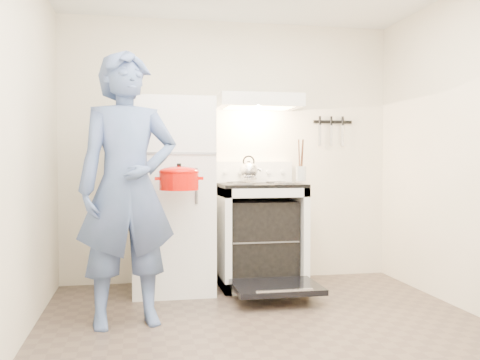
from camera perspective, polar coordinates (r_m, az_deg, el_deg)
name	(u,v)px	position (r m, az deg, el deg)	size (l,w,h in m)	color
floor	(277,339)	(3.62, 3.93, -16.57)	(3.60, 3.60, 0.00)	brown
back_wall	(229,151)	(5.20, -1.13, 3.06)	(3.20, 0.02, 2.50)	#F4E6CB
refrigerator	(172,195)	(4.79, -7.27, -1.65)	(0.70, 0.70, 1.70)	white
stove_body	(260,236)	(4.97, 2.15, -6.02)	(0.76, 0.65, 0.92)	white
cooktop	(260,185)	(4.93, 2.15, -0.54)	(0.76, 0.65, 0.03)	black
backsplash	(253,172)	(5.20, 1.45, 0.86)	(0.76, 0.07, 0.20)	white
oven_door	(276,287)	(4.47, 3.90, -11.32)	(0.70, 0.54, 0.04)	black
oven_rack	(260,238)	(4.97, 2.15, -6.25)	(0.60, 0.52, 0.01)	slate
range_hood	(258,102)	(5.03, 1.97, 8.35)	(0.76, 0.50, 0.12)	white
knife_strip	(333,122)	(5.47, 9.86, 6.12)	(0.40, 0.02, 0.03)	black
pizza_stone	(268,237)	(5.00, 2.97, -6.04)	(0.31, 0.31, 0.02)	#8D6747
tea_kettle	(249,169)	(5.03, 0.93, 1.14)	(0.21, 0.17, 0.26)	silver
utensil_jar	(301,174)	(4.78, 6.53, 0.69)	(0.09, 0.09, 0.13)	silver
person	(128,189)	(3.82, -11.91, -0.92)	(0.70, 0.46, 1.92)	#375075
dutch_oven	(179,181)	(4.19, -6.52, -0.10)	(0.38, 0.31, 0.24)	red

